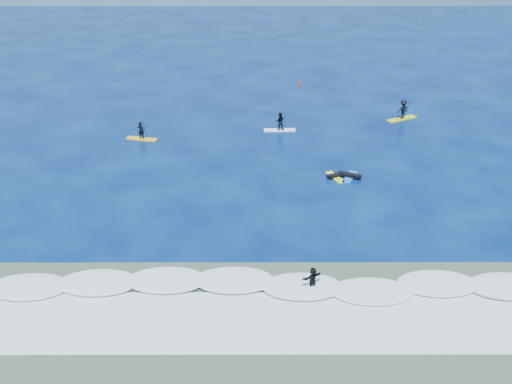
{
  "coord_description": "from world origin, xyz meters",
  "views": [
    {
      "loc": [
        -1.74,
        -36.85,
        20.73
      ],
      "look_at": [
        -1.68,
        0.74,
        0.6
      ],
      "focal_mm": 40.0,
      "sensor_mm": 36.0,
      "label": 1
    }
  ],
  "objects_px": {
    "sup_paddler_right": "(403,111)",
    "marker_buoy": "(299,83)",
    "sup_paddler_center": "(280,123)",
    "wave_surfer": "(313,280)",
    "prone_paddler_far": "(350,176)",
    "prone_paddler_near": "(335,176)",
    "sup_paddler_left": "(141,133)"
  },
  "relations": [
    {
      "from": "prone_paddler_far",
      "to": "wave_surfer",
      "type": "bearing_deg",
      "value": -171.96
    },
    {
      "from": "sup_paddler_center",
      "to": "wave_surfer",
      "type": "xyz_separation_m",
      "value": [
        0.93,
        -24.83,
        0.05
      ]
    },
    {
      "from": "prone_paddler_far",
      "to": "wave_surfer",
      "type": "distance_m",
      "value": 15.36
    },
    {
      "from": "sup_paddler_left",
      "to": "wave_surfer",
      "type": "bearing_deg",
      "value": -45.85
    },
    {
      "from": "prone_paddler_near",
      "to": "sup_paddler_right",
      "type": "bearing_deg",
      "value": -56.18
    },
    {
      "from": "sup_paddler_left",
      "to": "wave_surfer",
      "type": "distance_m",
      "value": 26.57
    },
    {
      "from": "sup_paddler_right",
      "to": "marker_buoy",
      "type": "xyz_separation_m",
      "value": [
        -9.65,
        10.89,
        -0.59
      ]
    },
    {
      "from": "sup_paddler_left",
      "to": "prone_paddler_near",
      "type": "height_order",
      "value": "sup_paddler_left"
    },
    {
      "from": "sup_paddler_left",
      "to": "sup_paddler_right",
      "type": "height_order",
      "value": "sup_paddler_right"
    },
    {
      "from": "sup_paddler_center",
      "to": "wave_surfer",
      "type": "bearing_deg",
      "value": -89.64
    },
    {
      "from": "sup_paddler_center",
      "to": "marker_buoy",
      "type": "bearing_deg",
      "value": 76.73
    },
    {
      "from": "prone_paddler_near",
      "to": "marker_buoy",
      "type": "distance_m",
      "value": 24.09
    },
    {
      "from": "prone_paddler_far",
      "to": "prone_paddler_near",
      "type": "bearing_deg",
      "value": 114.83
    },
    {
      "from": "sup_paddler_center",
      "to": "prone_paddler_far",
      "type": "distance_m",
      "value": 11.44
    },
    {
      "from": "prone_paddler_far",
      "to": "wave_surfer",
      "type": "xyz_separation_m",
      "value": [
        -4.37,
        -14.71,
        0.68
      ]
    },
    {
      "from": "sup_paddler_right",
      "to": "marker_buoy",
      "type": "height_order",
      "value": "sup_paddler_right"
    },
    {
      "from": "sup_paddler_left",
      "to": "marker_buoy",
      "type": "relative_size",
      "value": 3.91
    },
    {
      "from": "marker_buoy",
      "to": "sup_paddler_center",
      "type": "bearing_deg",
      "value": -101.48
    },
    {
      "from": "sup_paddler_left",
      "to": "prone_paddler_near",
      "type": "distance_m",
      "value": 18.82
    },
    {
      "from": "sup_paddler_right",
      "to": "marker_buoy",
      "type": "bearing_deg",
      "value": 103.65
    },
    {
      "from": "sup_paddler_left",
      "to": "wave_surfer",
      "type": "xyz_separation_m",
      "value": [
        13.86,
        -22.67,
        0.21
      ]
    },
    {
      "from": "sup_paddler_center",
      "to": "wave_surfer",
      "type": "relative_size",
      "value": 1.45
    },
    {
      "from": "sup_paddler_left",
      "to": "prone_paddler_far",
      "type": "distance_m",
      "value": 19.9
    },
    {
      "from": "sup_paddler_center",
      "to": "sup_paddler_left",
      "type": "bearing_deg",
      "value": -172.28
    },
    {
      "from": "sup_paddler_center",
      "to": "sup_paddler_right",
      "type": "relative_size",
      "value": 0.91
    },
    {
      "from": "sup_paddler_right",
      "to": "wave_surfer",
      "type": "distance_m",
      "value": 30.17
    },
    {
      "from": "prone_paddler_far",
      "to": "marker_buoy",
      "type": "bearing_deg",
      "value": 30.44
    },
    {
      "from": "sup_paddler_left",
      "to": "marker_buoy",
      "type": "distance_m",
      "value": 22.52
    },
    {
      "from": "sup_paddler_center",
      "to": "sup_paddler_right",
      "type": "height_order",
      "value": "sup_paddler_right"
    },
    {
      "from": "sup_paddler_right",
      "to": "prone_paddler_far",
      "type": "xyz_separation_m",
      "value": [
        -7.18,
        -13.16,
        -0.75
      ]
    },
    {
      "from": "prone_paddler_near",
      "to": "marker_buoy",
      "type": "relative_size",
      "value": 2.9
    },
    {
      "from": "prone_paddler_near",
      "to": "wave_surfer",
      "type": "distance_m",
      "value": 15.07
    }
  ]
}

